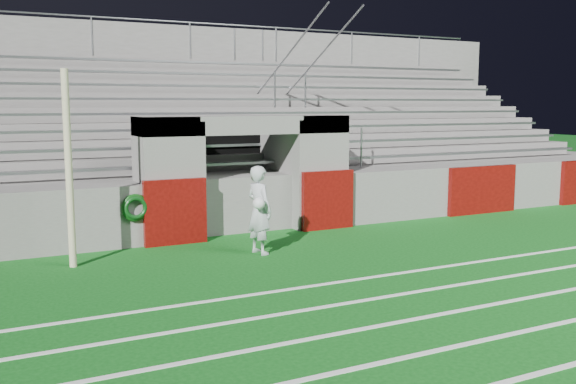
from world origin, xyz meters
TOP-DOWN VIEW (x-y plane):
  - ground at (0.00, 0.00)m, footprint 90.00×90.00m
  - field_post at (-3.97, 1.99)m, footprint 0.13×0.13m
  - field_markings at (0.00, -5.00)m, footprint 28.00×8.09m
  - stadium_structure at (0.00, 7.97)m, footprint 26.00×8.48m
  - goalkeeper_with_ball at (-0.61, 1.41)m, footprint 0.53×0.74m
  - hose_coil at (-2.61, 2.93)m, footprint 0.56×0.15m

SIDE VIEW (x-z plane):
  - ground at x=0.00m, z-range 0.00..0.00m
  - field_markings at x=0.00m, z-range 0.00..0.01m
  - hose_coil at x=-2.61m, z-range 0.54..1.10m
  - goalkeeper_with_ball at x=-0.61m, z-range 0.00..1.71m
  - stadium_structure at x=0.00m, z-range -1.22..4.20m
  - field_post at x=-3.97m, z-range 0.00..3.46m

